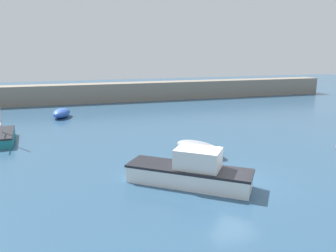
{
  "coord_description": "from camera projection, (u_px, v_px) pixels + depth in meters",
  "views": [
    {
      "loc": [
        -7.34,
        -13.84,
        6.6
      ],
      "look_at": [
        -0.54,
        9.21,
        0.95
      ],
      "focal_mm": 35.0,
      "sensor_mm": 36.0,
      "label": 1
    }
  ],
  "objects": [
    {
      "name": "ground_plane",
      "position": [
        230.0,
        186.0,
        16.48
      ],
      "size": [
        120.0,
        120.0,
        0.2
      ],
      "primitive_type": "cube",
      "color": "#2D5170"
    },
    {
      "name": "harbor_breakwater",
      "position": [
        130.0,
        92.0,
        42.91
      ],
      "size": [
        56.7,
        2.48,
        2.35
      ],
      "primitive_type": "cube",
      "color": "gray",
      "rests_on": "ground_plane"
    },
    {
      "name": "sailboat_short_mast",
      "position": [
        3.0,
        137.0,
        23.83
      ],
      "size": [
        1.91,
        4.69,
        4.34
      ],
      "rotation": [
        0.0,
        0.0,
        1.67
      ],
      "color": "teal",
      "rests_on": "ground_plane"
    },
    {
      "name": "rowboat_blue_near",
      "position": [
        61.0,
        113.0,
        32.32
      ],
      "size": [
        2.21,
        3.16,
        0.9
      ],
      "rotation": [
        0.0,
        0.0,
        1.29
      ],
      "color": "#2D56B7",
      "rests_on": "ground_plane"
    },
    {
      "name": "motorboat_with_cabin",
      "position": [
        191.0,
        172.0,
        16.2
      ],
      "size": [
        6.04,
        5.14,
        1.91
      ],
      "rotation": [
        0.0,
        0.0,
        2.5
      ],
      "color": "white",
      "rests_on": "ground_plane"
    },
    {
      "name": "rowboat_white_midwater",
      "position": [
        199.0,
        148.0,
        21.1
      ],
      "size": [
        3.01,
        3.81,
        0.8
      ],
      "rotation": [
        0.0,
        0.0,
        5.23
      ],
      "color": "gray",
      "rests_on": "ground_plane"
    }
  ]
}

